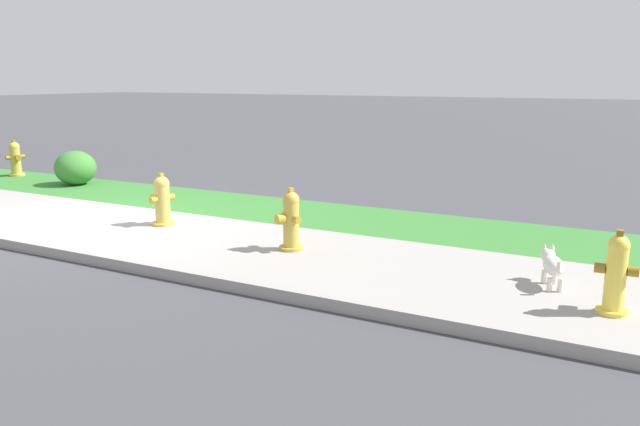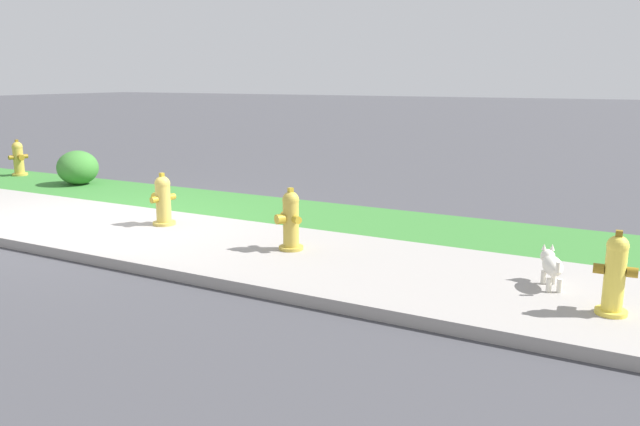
# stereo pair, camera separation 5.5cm
# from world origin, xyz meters

# --- Properties ---
(ground_plane) EXTENTS (120.00, 120.00, 0.00)m
(ground_plane) POSITION_xyz_m (0.00, 0.00, 0.00)
(ground_plane) COLOR #424247
(sidewalk_pavement) EXTENTS (18.00, 2.45, 0.01)m
(sidewalk_pavement) POSITION_xyz_m (0.00, 0.00, 0.01)
(sidewalk_pavement) COLOR #9E9993
(sidewalk_pavement) RESTS_ON ground
(grass_verge) EXTENTS (18.00, 1.77, 0.01)m
(grass_verge) POSITION_xyz_m (0.00, 2.11, 0.00)
(grass_verge) COLOR #387A33
(grass_verge) RESTS_ON ground
(street_curb) EXTENTS (18.00, 0.16, 0.12)m
(street_curb) POSITION_xyz_m (0.00, -1.31, 0.06)
(street_curb) COLOR #9E9993
(street_curb) RESTS_ON ground
(fire_hydrant_by_grass_verge) EXTENTS (0.36, 0.33, 0.77)m
(fire_hydrant_by_grass_verge) POSITION_xyz_m (6.70, -0.27, 0.37)
(fire_hydrant_by_grass_verge) COLOR yellow
(fire_hydrant_by_grass_verge) RESTS_ON ground
(fire_hydrant_near_corner) EXTENTS (0.37, 0.35, 0.77)m
(fire_hydrant_near_corner) POSITION_xyz_m (3.13, 0.20, 0.37)
(fire_hydrant_near_corner) COLOR gold
(fire_hydrant_near_corner) RESTS_ON ground
(fire_hydrant_at_driveway) EXTENTS (0.37, 0.40, 0.75)m
(fire_hydrant_at_driveway) POSITION_xyz_m (0.88, 0.47, 0.36)
(fire_hydrant_at_driveway) COLOR gold
(fire_hydrant_at_driveway) RESTS_ON ground
(fire_hydrant_far_end) EXTENTS (0.37, 0.39, 0.76)m
(fire_hydrant_far_end) POSITION_xyz_m (-4.97, 2.49, 0.37)
(fire_hydrant_far_end) COLOR gold
(fire_hydrant_far_end) RESTS_ON ground
(small_white_dog) EXTENTS (0.31, 0.52, 0.39)m
(small_white_dog) POSITION_xyz_m (6.11, 0.25, 0.23)
(small_white_dog) COLOR silver
(small_white_dog) RESTS_ON ground
(shrub_bush_mid_verge) EXTENTS (0.78, 0.78, 0.66)m
(shrub_bush_mid_verge) POSITION_xyz_m (-2.95, 2.30, 0.33)
(shrub_bush_mid_verge) COLOR #3D7F33
(shrub_bush_mid_verge) RESTS_ON ground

